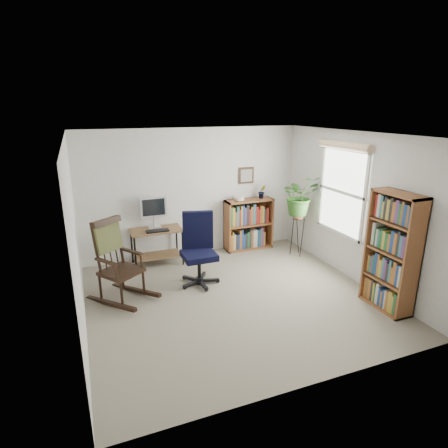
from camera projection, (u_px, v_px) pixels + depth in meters
name	position (u px, v px, depth m)	size (l,w,h in m)	color
floor	(234.00, 298.00, 5.64)	(4.20, 4.00, 0.00)	gray
ceiling	(235.00, 135.00, 4.92)	(4.20, 4.00, 0.00)	silver
wall_back	(193.00, 193.00, 7.05)	(4.20, 0.00, 2.40)	silver
wall_front	(317.00, 280.00, 3.50)	(4.20, 0.00, 2.40)	silver
wall_left	(75.00, 240.00, 4.55)	(0.00, 4.00, 2.40)	silver
wall_right	(355.00, 208.00, 6.01)	(0.00, 4.00, 2.40)	silver
window	(342.00, 192.00, 6.20)	(0.12, 1.20, 1.50)	silver
desk	(157.00, 247.00, 6.77)	(0.92, 0.50, 0.66)	brown
monitor	(154.00, 212.00, 6.71)	(0.46, 0.16, 0.56)	silver
keyboard	(157.00, 231.00, 6.56)	(0.40, 0.15, 0.03)	black
office_chair	(199.00, 250.00, 5.92)	(0.64, 0.64, 1.18)	black
rocking_chair	(120.00, 261.00, 5.41)	(0.64, 1.07, 1.24)	black
low_bookshelf	(249.00, 224.00, 7.48)	(0.96, 0.32, 1.01)	brown
tall_bookshelf	(392.00, 252.00, 5.14)	(0.31, 0.73, 1.68)	brown
plant_stand	(297.00, 234.00, 7.15)	(0.24, 0.24, 0.87)	black
spider_plant	(301.00, 177.00, 6.82)	(1.69, 1.88, 1.46)	#2E5F21
potted_plant_small	(262.00, 196.00, 7.42)	(0.13, 0.24, 0.11)	#2E5F21
framed_picture	(246.00, 176.00, 7.33)	(0.32, 0.04, 0.32)	black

